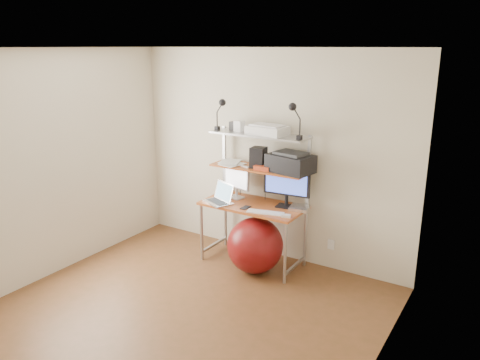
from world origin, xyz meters
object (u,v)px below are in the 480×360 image
(monitor_silver, at_px, (237,178))
(exercise_ball, at_px, (255,245))
(printer, at_px, (291,163))
(monitor_black, at_px, (287,183))
(laptop, at_px, (221,198))

(monitor_silver, height_order, exercise_ball, monitor_silver)
(monitor_silver, relative_size, exercise_ball, 0.70)
(printer, distance_m, exercise_ball, 1.03)
(printer, height_order, exercise_ball, printer)
(monitor_silver, relative_size, monitor_black, 0.82)
(monitor_black, height_order, exercise_ball, monitor_black)
(printer, bearing_deg, laptop, -148.93)
(monitor_silver, bearing_deg, laptop, -89.45)
(printer, bearing_deg, monitor_silver, -166.74)
(monitor_silver, height_order, printer, printer)
(laptop, xyz_separation_m, exercise_ball, (0.50, -0.04, -0.47))
(printer, xyz_separation_m, exercise_ball, (-0.26, -0.33, -0.94))
(monitor_silver, xyz_separation_m, exercise_ball, (0.44, -0.30, -0.66))
(monitor_silver, distance_m, monitor_black, 0.66)
(monitor_black, height_order, laptop, monitor_black)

